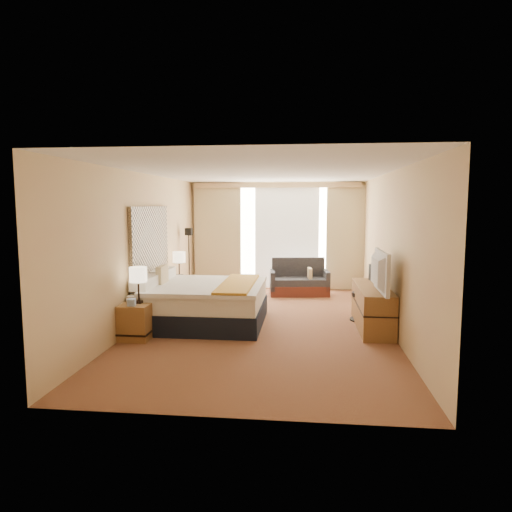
# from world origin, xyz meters

# --- Properties ---
(floor) EXTENTS (4.20, 7.00, 0.02)m
(floor) POSITION_xyz_m (0.00, 0.00, 0.00)
(floor) COLOR #4F1B16
(floor) RESTS_ON ground
(ceiling) EXTENTS (4.20, 7.00, 0.02)m
(ceiling) POSITION_xyz_m (0.00, 0.00, 2.60)
(ceiling) COLOR silver
(ceiling) RESTS_ON wall_back
(wall_back) EXTENTS (4.20, 0.02, 2.60)m
(wall_back) POSITION_xyz_m (0.00, 3.50, 1.30)
(wall_back) COLOR #D8C184
(wall_back) RESTS_ON ground
(wall_front) EXTENTS (4.20, 0.02, 2.60)m
(wall_front) POSITION_xyz_m (0.00, -3.50, 1.30)
(wall_front) COLOR #D8C184
(wall_front) RESTS_ON ground
(wall_left) EXTENTS (0.02, 7.00, 2.60)m
(wall_left) POSITION_xyz_m (-2.10, 0.00, 1.30)
(wall_left) COLOR #D8C184
(wall_left) RESTS_ON ground
(wall_right) EXTENTS (0.02, 7.00, 2.60)m
(wall_right) POSITION_xyz_m (2.10, 0.00, 1.30)
(wall_right) COLOR #D8C184
(wall_right) RESTS_ON ground
(headboard) EXTENTS (0.06, 1.85, 1.50)m
(headboard) POSITION_xyz_m (-2.06, 0.20, 1.28)
(headboard) COLOR black
(headboard) RESTS_ON wall_left
(nightstand_left) EXTENTS (0.45, 0.52, 0.55)m
(nightstand_left) POSITION_xyz_m (-1.87, -1.05, 0.28)
(nightstand_left) COLOR olive
(nightstand_left) RESTS_ON floor
(nightstand_right) EXTENTS (0.45, 0.52, 0.55)m
(nightstand_right) POSITION_xyz_m (-1.87, 1.45, 0.28)
(nightstand_right) COLOR olive
(nightstand_right) RESTS_ON floor
(media_dresser) EXTENTS (0.50, 1.80, 0.70)m
(media_dresser) POSITION_xyz_m (1.83, 0.00, 0.35)
(media_dresser) COLOR olive
(media_dresser) RESTS_ON floor
(window) EXTENTS (2.30, 0.02, 2.30)m
(window) POSITION_xyz_m (0.25, 3.47, 1.32)
(window) COLOR white
(window) RESTS_ON wall_back
(curtains) EXTENTS (4.12, 0.19, 2.56)m
(curtains) POSITION_xyz_m (-0.00, 3.39, 1.41)
(curtains) COLOR #C5B18B
(curtains) RESTS_ON floor
(bed) EXTENTS (2.07, 1.90, 1.01)m
(bed) POSITION_xyz_m (-1.06, -0.05, 0.37)
(bed) COLOR black
(bed) RESTS_ON floor
(loveseat) EXTENTS (1.40, 0.86, 0.83)m
(loveseat) POSITION_xyz_m (0.57, 2.73, 0.27)
(loveseat) COLOR #522117
(loveseat) RESTS_ON floor
(floor_lamp) EXTENTS (0.19, 0.19, 1.54)m
(floor_lamp) POSITION_xyz_m (-1.90, 2.30, 1.09)
(floor_lamp) COLOR black
(floor_lamp) RESTS_ON floor
(desk_chair) EXTENTS (0.48, 0.48, 0.99)m
(desk_chair) POSITION_xyz_m (1.80, 0.48, 0.44)
(desk_chair) COLOR black
(desk_chair) RESTS_ON floor
(lamp_left) EXTENTS (0.27, 0.27, 0.56)m
(lamp_left) POSITION_xyz_m (-1.84, -1.01, 0.99)
(lamp_left) COLOR black
(lamp_left) RESTS_ON nightstand_left
(lamp_right) EXTENTS (0.26, 0.26, 0.54)m
(lamp_right) POSITION_xyz_m (-1.89, 1.44, 0.97)
(lamp_right) COLOR black
(lamp_right) RESTS_ON nightstand_right
(tissue_box) EXTENTS (0.13, 0.13, 0.11)m
(tissue_box) POSITION_xyz_m (-1.89, -1.19, 0.60)
(tissue_box) COLOR #92AFE2
(tissue_box) RESTS_ON nightstand_left
(telephone) EXTENTS (0.22, 0.19, 0.07)m
(telephone) POSITION_xyz_m (-1.89, 1.40, 0.59)
(telephone) COLOR black
(telephone) RESTS_ON nightstand_right
(television) EXTENTS (0.16, 1.12, 0.65)m
(television) POSITION_xyz_m (1.78, -0.45, 1.02)
(television) COLOR black
(television) RESTS_ON media_dresser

